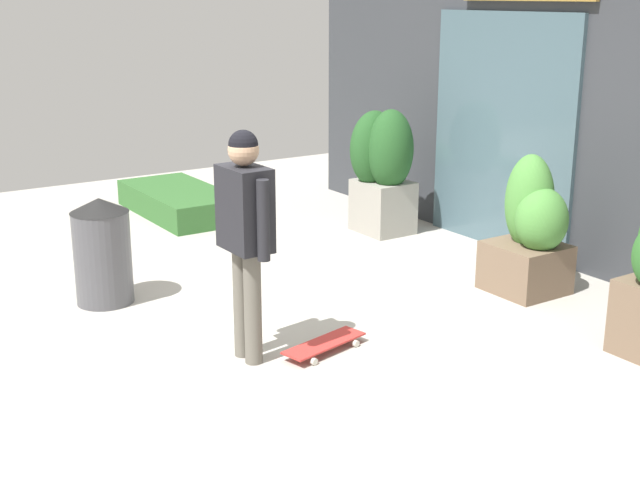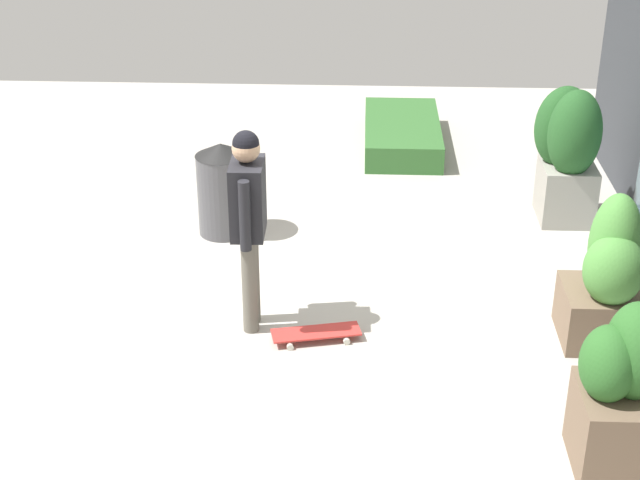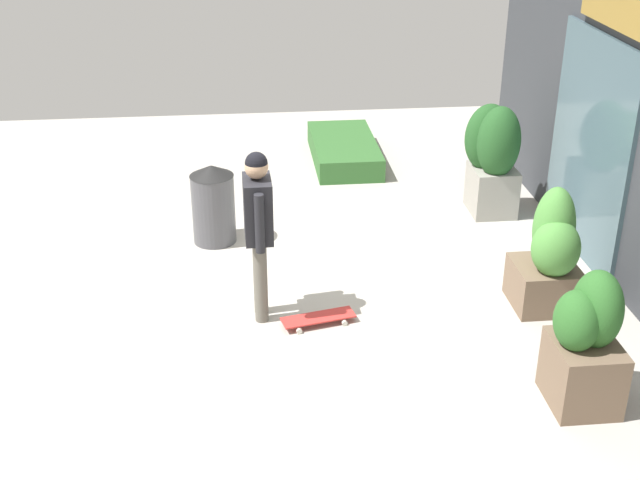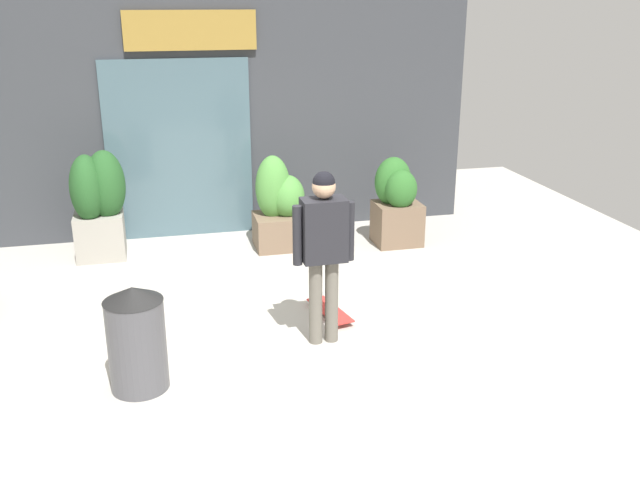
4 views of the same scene
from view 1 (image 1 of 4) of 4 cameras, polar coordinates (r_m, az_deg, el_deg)
ground_plane at (r=7.19m, az=-4.10°, el=-5.15°), size 12.00×12.00×0.00m
building_facade at (r=8.84m, az=14.98°, el=10.82°), size 7.42×0.31×3.77m
skateboarder at (r=6.06m, az=-5.06°, el=1.19°), size 0.60×0.27×1.72m
skateboard at (r=6.48m, az=0.29°, el=-7.00°), size 0.37×0.75×0.08m
planter_box_left at (r=7.84m, az=14.02°, el=0.54°), size 0.68×0.62×1.25m
planter_box_right at (r=9.52m, az=4.23°, el=4.95°), size 0.68×0.63×1.41m
trash_bin at (r=7.59m, az=-14.45°, el=-0.70°), size 0.51×0.51×0.94m
hedge_ledge at (r=10.58m, az=-9.42°, el=2.56°), size 1.85×0.90×0.32m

